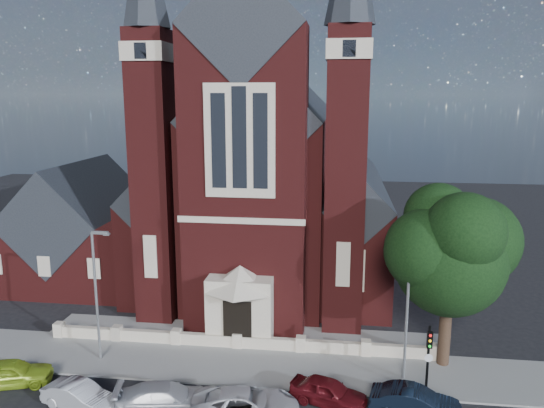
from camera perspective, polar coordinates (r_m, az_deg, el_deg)
The scene contains 16 objects.
ground at distance 42.54m, azimuth -1.47°, elevation -10.12°, with size 120.00×120.00×0.00m, color black.
pavement_strip at distance 33.17m, azimuth -4.38°, elevation -16.79°, with size 60.00×5.00×0.12m, color gray.
forecourt_paving at distance 36.67m, azimuth -3.08°, elevation -13.85°, with size 26.00×3.00×0.14m, color gray.
forecourt_wall at distance 34.90m, azimuth -3.69°, elevation -15.25°, with size 24.00×0.40×0.90m, color #BCAD95.
church at distance 47.96m, azimuth -0.07°, elevation 2.55°, with size 20.01×34.90×29.20m.
parish_hall at distance 48.93m, azimuth -19.81°, elevation -2.96°, with size 12.00×12.20×10.24m.
street_tree at distance 31.67m, azimuth 18.91°, elevation -5.17°, with size 6.40×6.60×10.70m.
street_lamp_left at distance 33.28m, azimuth -18.30°, elevation -8.60°, with size 1.16×0.22×8.09m.
street_lamp_right at distance 30.43m, azimuth 14.54°, elevation -10.30°, with size 1.16×0.22×8.09m.
traffic_signal at distance 29.95m, azimuth 16.50°, elevation -15.01°, with size 0.28×0.42×4.00m.
car_lime_van at distance 33.87m, azimuth -26.32°, elevation -15.99°, with size 1.77×4.40×1.50m, color #90B123.
car_silver_a at distance 30.42m, azimuth -19.98°, elevation -18.88°, with size 1.43×4.12×1.36m, color #ADB0B5.
car_silver_b at distance 29.04m, azimuth -11.38°, elevation -19.81°, with size 2.05×5.05×1.47m, color #A8AAB0.
car_white_suv at distance 28.07m, azimuth -2.88°, elevation -20.76°, with size 2.48×5.38×1.50m, color silver.
car_dark_red at distance 29.28m, azimuth 6.09°, elevation -19.44°, with size 1.63×4.06×1.38m, color #560E13.
car_navy at distance 29.10m, azimuth 15.16°, elevation -19.93°, with size 1.55×4.46×1.47m, color black.
Camera 1 is at (6.14, -24.01, 15.80)m, focal length 35.00 mm.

